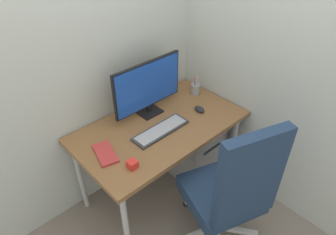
% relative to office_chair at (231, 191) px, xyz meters
% --- Properties ---
extents(ground_plane, '(8.00, 8.00, 0.00)m').
position_rel_office_chair_xyz_m(ground_plane, '(0.00, 0.68, -0.58)').
color(ground_plane, slate).
extents(wall_back, '(3.11, 0.04, 2.80)m').
position_rel_office_chair_xyz_m(wall_back, '(0.00, 1.07, 0.82)').
color(wall_back, '#B7C1BC').
rests_on(wall_back, ground_plane).
extents(wall_side_right, '(0.04, 2.56, 2.80)m').
position_rel_office_chair_xyz_m(wall_side_right, '(0.67, 0.42, 0.82)').
color(wall_side_right, '#B7C1BC').
rests_on(wall_side_right, ground_plane).
extents(desk, '(1.27, 0.72, 0.72)m').
position_rel_office_chair_xyz_m(desk, '(0.00, 0.68, 0.08)').
color(desk, brown).
rests_on(desk, ground_plane).
extents(office_chair, '(0.65, 0.66, 1.15)m').
position_rel_office_chair_xyz_m(office_chair, '(0.00, 0.00, 0.00)').
color(office_chair, black).
rests_on(office_chair, ground_plane).
extents(filing_cabinet, '(0.40, 0.47, 0.56)m').
position_rel_office_chair_xyz_m(filing_cabinet, '(0.39, 0.70, -0.30)').
color(filing_cabinet, gray).
rests_on(filing_cabinet, ground_plane).
extents(monitor, '(0.61, 0.14, 0.43)m').
position_rel_office_chair_xyz_m(monitor, '(0.05, 0.86, 0.38)').
color(monitor, black).
rests_on(monitor, desk).
extents(keyboard, '(0.45, 0.15, 0.02)m').
position_rel_office_chair_xyz_m(keyboard, '(-0.04, 0.62, 0.15)').
color(keyboard, '#333338').
rests_on(keyboard, desk).
extents(mouse, '(0.07, 0.10, 0.04)m').
position_rel_office_chair_xyz_m(mouse, '(0.35, 0.60, 0.16)').
color(mouse, black).
rests_on(mouse, desk).
extents(pen_holder, '(0.08, 0.08, 0.17)m').
position_rel_office_chair_xyz_m(pen_holder, '(0.52, 0.81, 0.19)').
color(pen_holder, gray).
rests_on(pen_holder, desk).
extents(notebook, '(0.17, 0.25, 0.02)m').
position_rel_office_chair_xyz_m(notebook, '(-0.47, 0.69, 0.15)').
color(notebook, '#B23333').
rests_on(notebook, desk).
extents(desk_clamp_accessory, '(0.06, 0.06, 0.05)m').
position_rel_office_chair_xyz_m(desk_clamp_accessory, '(-0.41, 0.48, 0.17)').
color(desk_clamp_accessory, red).
rests_on(desk_clamp_accessory, desk).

